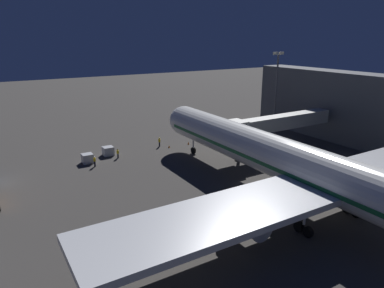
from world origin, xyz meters
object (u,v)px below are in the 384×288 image
(ground_crew_by_belt_loader, at_px, (118,153))
(traffic_cone_nose_starboard, at_px, (169,146))
(baggage_container_mid_row, at_px, (108,151))
(traffic_cone_nose_port, at_px, (188,143))
(jet_bridge, at_px, (273,124))
(airliner_at_gate, at_px, (322,175))
(apron_floodlight_mast, at_px, (276,85))
(ground_crew_by_tug, at_px, (95,161))
(ground_crew_marshaller_fwd, at_px, (159,141))
(baggage_container_near_belt, at_px, (87,158))

(ground_crew_by_belt_loader, height_order, traffic_cone_nose_starboard, ground_crew_by_belt_loader)
(baggage_container_mid_row, height_order, traffic_cone_nose_port, baggage_container_mid_row)
(ground_crew_by_belt_loader, bearing_deg, jet_bridge, 154.94)
(ground_crew_by_belt_loader, xyz_separation_m, traffic_cone_nose_port, (-15.06, -0.65, -0.66))
(airliner_at_gate, height_order, traffic_cone_nose_port, airliner_at_gate)
(apron_floodlight_mast, distance_m, ground_crew_by_belt_loader, 39.48)
(airliner_at_gate, relative_size, ground_crew_by_tug, 39.17)
(traffic_cone_nose_starboard, bearing_deg, ground_crew_marshaller_fwd, -54.55)
(baggage_container_near_belt, height_order, ground_crew_by_belt_loader, ground_crew_by_belt_loader)
(airliner_at_gate, distance_m, baggage_container_mid_row, 38.69)
(traffic_cone_nose_starboard, bearing_deg, baggage_container_mid_row, -8.81)
(ground_crew_by_belt_loader, xyz_separation_m, ground_crew_by_tug, (4.80, 2.16, 0.05))
(airliner_at_gate, relative_size, baggage_container_mid_row, 37.56)
(ground_crew_marshaller_fwd, bearing_deg, airliner_at_gate, 95.50)
(jet_bridge, xyz_separation_m, traffic_cone_nose_port, (10.57, -12.64, -5.35))
(baggage_container_near_belt, bearing_deg, baggage_container_mid_row, -153.86)
(ground_crew_marshaller_fwd, relative_size, ground_crew_by_tug, 1.04)
(ground_crew_by_belt_loader, relative_size, traffic_cone_nose_starboard, 3.08)
(apron_floodlight_mast, xyz_separation_m, ground_crew_by_belt_loader, (38.36, 0.80, -9.32))
(ground_crew_marshaller_fwd, bearing_deg, ground_crew_by_belt_loader, 14.28)
(jet_bridge, distance_m, traffic_cone_nose_port, 17.32)
(traffic_cone_nose_port, bearing_deg, airliner_at_gate, 86.30)
(traffic_cone_nose_port, bearing_deg, jet_bridge, 129.91)
(ground_crew_marshaller_fwd, height_order, traffic_cone_nose_starboard, ground_crew_marshaller_fwd)
(baggage_container_near_belt, distance_m, ground_crew_by_tug, 2.54)
(airliner_at_gate, bearing_deg, ground_crew_marshaller_fwd, -84.50)
(apron_floodlight_mast, bearing_deg, ground_crew_by_belt_loader, 1.20)
(airliner_at_gate, xyz_separation_m, traffic_cone_nose_port, (-2.20, -34.02, -5.24))
(baggage_container_near_belt, xyz_separation_m, ground_crew_by_belt_loader, (-5.35, 0.32, 0.14))
(ground_crew_by_belt_loader, bearing_deg, baggage_container_mid_row, -68.22)
(traffic_cone_nose_starboard, bearing_deg, airliner_at_gate, 93.70)
(jet_bridge, height_order, baggage_container_near_belt, jet_bridge)
(airliner_at_gate, relative_size, baggage_container_near_belt, 38.99)
(baggage_container_mid_row, distance_m, ground_crew_marshaller_fwd, 10.40)
(ground_crew_by_belt_loader, bearing_deg, ground_crew_by_tug, 24.18)
(ground_crew_marshaller_fwd, relative_size, traffic_cone_nose_port, 3.37)
(ground_crew_by_belt_loader, height_order, traffic_cone_nose_port, ground_crew_by_belt_loader)
(apron_floodlight_mast, relative_size, baggage_container_mid_row, 9.50)
(ground_crew_marshaller_fwd, relative_size, traffic_cone_nose_starboard, 3.37)
(airliner_at_gate, distance_m, traffic_cone_nose_starboard, 34.49)
(ground_crew_marshaller_fwd, bearing_deg, traffic_cone_nose_port, 162.82)
(ground_crew_by_tug, bearing_deg, ground_crew_marshaller_fwd, -162.24)
(ground_crew_by_tug, distance_m, traffic_cone_nose_starboard, 15.73)
(baggage_container_near_belt, height_order, traffic_cone_nose_starboard, baggage_container_near_belt)
(baggage_container_mid_row, distance_m, traffic_cone_nose_starboard, 11.79)
(apron_floodlight_mast, distance_m, ground_crew_by_tug, 44.25)
(jet_bridge, xyz_separation_m, ground_crew_by_tug, (30.44, -9.83, -4.64))
(baggage_container_near_belt, height_order, ground_crew_by_tug, ground_crew_by_tug)
(jet_bridge, xyz_separation_m, ground_crew_by_belt_loader, (25.63, -11.98, -4.69))
(baggage_container_near_belt, bearing_deg, airliner_at_gate, 118.40)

